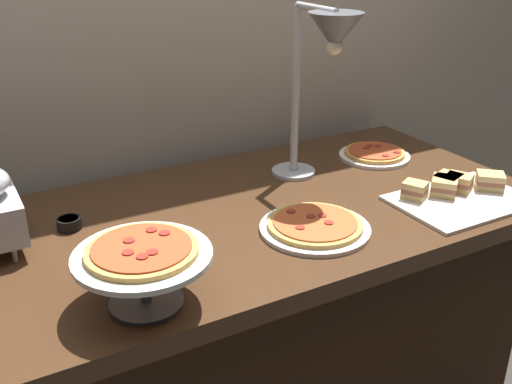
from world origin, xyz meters
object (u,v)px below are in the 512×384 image
(pizza_plate_front, at_px, (374,154))
(sandwich_platter, at_px, (457,192))
(pizza_plate_center, at_px, (315,226))
(sauce_cup_far, at_px, (157,234))
(pizza_plate_raised_stand, at_px, (143,259))
(heat_lamp, at_px, (326,51))
(sauce_cup_near, at_px, (69,223))

(pizza_plate_front, bearing_deg, sandwich_platter, -91.13)
(pizza_plate_center, relative_size, sandwich_platter, 0.75)
(pizza_plate_front, xyz_separation_m, sauce_cup_far, (-0.87, -0.20, 0.01))
(sauce_cup_far, bearing_deg, pizza_plate_raised_stand, -114.92)
(sauce_cup_far, bearing_deg, pizza_plate_center, -21.65)
(pizza_plate_center, bearing_deg, sauce_cup_far, 158.35)
(pizza_plate_center, xyz_separation_m, pizza_plate_raised_stand, (-0.50, -0.10, 0.10))
(pizza_plate_front, relative_size, sauce_cup_far, 3.81)
(sauce_cup_far, bearing_deg, pizza_plate_front, 12.89)
(heat_lamp, relative_size, sauce_cup_near, 8.40)
(pizza_plate_center, distance_m, pizza_plate_raised_stand, 0.52)
(pizza_plate_raised_stand, distance_m, sandwich_platter, 0.98)
(pizza_plate_center, bearing_deg, sandwich_platter, -3.91)
(pizza_plate_front, distance_m, pizza_plate_raised_stand, 1.09)
(pizza_plate_center, distance_m, sauce_cup_near, 0.65)
(sandwich_platter, distance_m, sauce_cup_far, 0.88)
(pizza_plate_center, height_order, pizza_plate_raised_stand, pizza_plate_raised_stand)
(pizza_plate_front, bearing_deg, sauce_cup_far, -167.11)
(sauce_cup_near, relative_size, sauce_cup_far, 1.00)
(pizza_plate_front, relative_size, pizza_plate_raised_stand, 0.84)
(sauce_cup_near, bearing_deg, heat_lamp, -8.47)
(pizza_plate_raised_stand, bearing_deg, pizza_plate_front, 24.63)
(sauce_cup_far, bearing_deg, sauce_cup_near, 136.31)
(heat_lamp, distance_m, pizza_plate_center, 0.49)
(pizza_plate_raised_stand, relative_size, sandwich_platter, 0.74)
(pizza_plate_center, bearing_deg, pizza_plate_front, 35.68)
(heat_lamp, height_order, sauce_cup_far, heat_lamp)
(sandwich_platter, distance_m, sauce_cup_near, 1.10)
(pizza_plate_center, relative_size, pizza_plate_raised_stand, 1.01)
(sandwich_platter, xyz_separation_m, sauce_cup_far, (-0.86, 0.18, -0.00))
(sauce_cup_far, bearing_deg, heat_lamp, 6.68)
(pizza_plate_front, height_order, sauce_cup_near, same)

